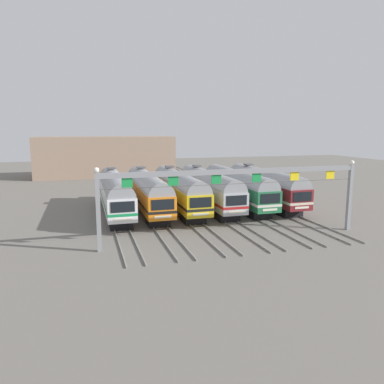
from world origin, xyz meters
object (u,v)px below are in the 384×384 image
at_px(commuter_train_green, 237,186).
at_px(commuter_train_stainless, 209,187).
at_px(commuter_train_maroon, 264,185).
at_px(catenary_gantry, 237,182).
at_px(commuter_train_orange, 148,190).
at_px(commuter_train_yellow, 179,189).
at_px(commuter_train_white, 115,192).

bearing_deg(commuter_train_green, commuter_train_stainless, 179.94).
height_order(commuter_train_maroon, catenary_gantry, catenary_gantry).
distance_m(commuter_train_orange, commuter_train_yellow, 3.88).
height_order(commuter_train_orange, commuter_train_maroon, same).
distance_m(commuter_train_stainless, catenary_gantry, 13.89).
relative_size(commuter_train_white, catenary_gantry, 0.73).
distance_m(commuter_train_white, commuter_train_maroon, 19.39).
bearing_deg(commuter_train_yellow, catenary_gantry, -81.83).
bearing_deg(catenary_gantry, commuter_train_maroon, 54.32).
bearing_deg(commuter_train_maroon, commuter_train_white, 180.00).
relative_size(commuter_train_yellow, catenary_gantry, 0.73).
xyz_separation_m(commuter_train_white, commuter_train_orange, (3.88, 0.00, 0.00)).
distance_m(commuter_train_yellow, catenary_gantry, 13.89).
bearing_deg(commuter_train_maroon, commuter_train_green, -179.94).
relative_size(commuter_train_green, commuter_train_maroon, 1.00).
bearing_deg(commuter_train_green, commuter_train_yellow, 179.97).
bearing_deg(commuter_train_orange, commuter_train_yellow, 0.00).
relative_size(commuter_train_white, commuter_train_green, 1.00).
relative_size(commuter_train_yellow, commuter_train_maroon, 1.00).
bearing_deg(catenary_gantry, commuter_train_stainless, 81.83).
relative_size(commuter_train_yellow, commuter_train_green, 1.00).
xyz_separation_m(commuter_train_yellow, catenary_gantry, (1.94, -13.50, 2.64)).
relative_size(commuter_train_green, catenary_gantry, 0.73).
relative_size(commuter_train_white, commuter_train_stainless, 1.00).
bearing_deg(commuter_train_maroon, catenary_gantry, -125.68).
xyz_separation_m(commuter_train_white, commuter_train_stainless, (11.63, 0.00, 0.00)).
height_order(commuter_train_orange, catenary_gantry, catenary_gantry).
bearing_deg(catenary_gantry, commuter_train_yellow, 98.17).
bearing_deg(commuter_train_yellow, commuter_train_maroon, 0.00).
xyz_separation_m(commuter_train_white, catenary_gantry, (9.69, -13.50, 2.64)).
xyz_separation_m(commuter_train_yellow, commuter_train_green, (7.75, -0.00, -0.00)).
relative_size(commuter_train_stainless, commuter_train_green, 1.00).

